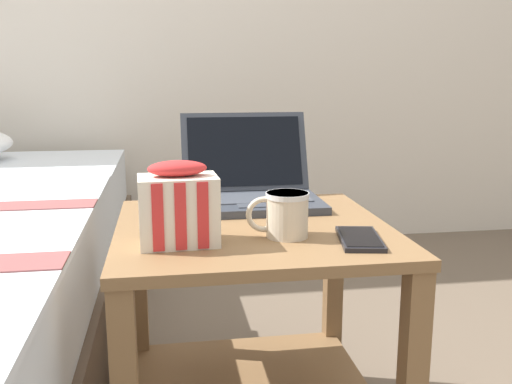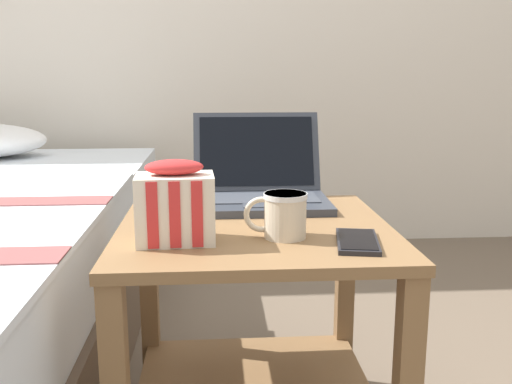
{
  "view_description": "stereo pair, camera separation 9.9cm",
  "coord_description": "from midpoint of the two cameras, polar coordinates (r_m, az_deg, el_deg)",
  "views": [
    {
      "loc": [
        -0.18,
        -1.15,
        0.84
      ],
      "look_at": [
        0.0,
        -0.04,
        0.6
      ],
      "focal_mm": 40.0,
      "sensor_mm": 36.0,
      "label": 1
    },
    {
      "loc": [
        -0.08,
        -1.16,
        0.84
      ],
      "look_at": [
        0.0,
        -0.04,
        0.6
      ],
      "focal_mm": 40.0,
      "sensor_mm": 36.0,
      "label": 2
    }
  ],
  "objects": [
    {
      "name": "mug_front_left",
      "position": [
        1.1,
        5.34,
        -2.12
      ],
      "size": [
        0.12,
        0.08,
        0.09
      ],
      "color": "beige",
      "rests_on": "bedside_table"
    },
    {
      "name": "snack_bag",
      "position": [
        1.07,
        -5.47,
        -1.33
      ],
      "size": [
        0.15,
        0.11,
        0.16
      ],
      "color": "silver",
      "rests_on": "bedside_table"
    },
    {
      "name": "laptop",
      "position": [
        1.39,
        2.37,
        0.65
      ],
      "size": [
        0.32,
        0.29,
        0.21
      ],
      "color": "#333842",
      "rests_on": "bedside_table"
    },
    {
      "name": "cell_phone",
      "position": [
        1.1,
        12.68,
        -4.86
      ],
      "size": [
        0.1,
        0.16,
        0.01
      ],
      "color": "black",
      "rests_on": "bedside_table"
    },
    {
      "name": "bedside_table",
      "position": [
        1.26,
        2.15,
        -11.58
      ],
      "size": [
        0.57,
        0.56,
        0.52
      ],
      "color": "olive",
      "rests_on": "ground_plane"
    }
  ]
}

